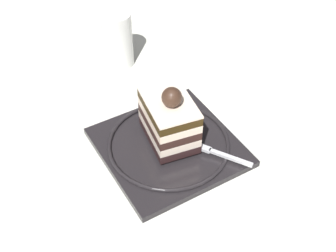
# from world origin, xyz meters

# --- Properties ---
(ground_plane) EXTENTS (2.40, 2.40, 0.00)m
(ground_plane) POSITION_xyz_m (0.00, 0.00, 0.00)
(ground_plane) COLOR silver
(dessert_plate) EXTENTS (0.24, 0.24, 0.02)m
(dessert_plate) POSITION_xyz_m (0.01, 0.00, 0.01)
(dessert_plate) COLOR black
(dessert_plate) RESTS_ON ground_plane
(cake_slice) EXTENTS (0.07, 0.10, 0.10)m
(cake_slice) POSITION_xyz_m (0.02, 0.01, 0.06)
(cake_slice) COLOR black
(cake_slice) RESTS_ON dessert_plate
(fork) EXTENTS (0.08, 0.08, 0.00)m
(fork) POSITION_xyz_m (0.07, -0.04, 0.02)
(fork) COLOR silver
(fork) RESTS_ON dessert_plate
(drink_glass_near) EXTENTS (0.05, 0.05, 0.10)m
(drink_glass_near) POSITION_xyz_m (-0.01, 0.24, 0.05)
(drink_glass_near) COLOR white
(drink_glass_near) RESTS_ON ground_plane
(folded_napkin) EXTENTS (0.15, 0.12, 0.00)m
(folded_napkin) POSITION_xyz_m (0.30, 0.14, 0.00)
(folded_napkin) COLOR white
(folded_napkin) RESTS_ON ground_plane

